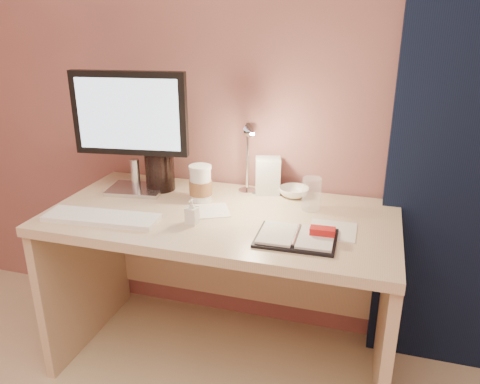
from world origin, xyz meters
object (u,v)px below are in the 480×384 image
(desk, at_px, (227,254))
(keyboard, at_px, (102,218))
(desk_lamp, at_px, (234,150))
(bowl, at_px, (294,192))
(clear_cup, at_px, (312,194))
(lotion_bottle, at_px, (192,212))
(monitor, at_px, (131,122))
(planner, at_px, (299,237))
(dark_jar, at_px, (160,170))
(coffee_cup, at_px, (201,185))
(product_box, at_px, (268,176))

(desk, relative_size, keyboard, 3.11)
(desk_lamp, bearing_deg, bowl, -2.05)
(clear_cup, distance_m, lotion_bottle, 0.50)
(clear_cup, xyz_separation_m, desk_lamp, (-0.34, 0.03, 0.15))
(monitor, distance_m, keyboard, 0.45)
(planner, height_order, desk_lamp, desk_lamp)
(planner, distance_m, dark_jar, 0.78)
(coffee_cup, distance_m, bowl, 0.41)
(dark_jar, bearing_deg, desk, -17.68)
(bowl, relative_size, lotion_bottle, 1.35)
(bowl, height_order, dark_jar, dark_jar)
(desk, xyz_separation_m, lotion_bottle, (-0.07, -0.20, 0.27))
(coffee_cup, relative_size, dark_jar, 0.85)
(keyboard, xyz_separation_m, lotion_bottle, (0.35, 0.07, 0.04))
(bowl, xyz_separation_m, desk_lamp, (-0.24, -0.09, 0.20))
(planner, relative_size, coffee_cup, 1.82)
(planner, bearing_deg, lotion_bottle, 176.17)
(planner, bearing_deg, desk, 146.03)
(monitor, distance_m, product_box, 0.64)
(monitor, relative_size, product_box, 3.28)
(planner, bearing_deg, product_box, 115.58)
(product_box, bearing_deg, desk, -136.31)
(coffee_cup, height_order, bowl, coffee_cup)
(desk, xyz_separation_m, keyboard, (-0.43, -0.27, 0.24))
(keyboard, bearing_deg, monitor, 89.18)
(bowl, bearing_deg, coffee_cup, -156.36)
(desk, height_order, dark_jar, dark_jar)
(keyboard, height_order, planner, planner)
(product_box, relative_size, desk_lamp, 0.47)
(lotion_bottle, bearing_deg, coffee_cup, 102.85)
(keyboard, distance_m, dark_jar, 0.40)
(product_box, bearing_deg, dark_jar, 176.06)
(desk, distance_m, planner, 0.47)
(planner, bearing_deg, bowl, 101.43)
(keyboard, bearing_deg, lotion_bottle, 6.14)
(keyboard, height_order, coffee_cup, coffee_cup)
(desk_lamp, bearing_deg, desk, -114.88)
(bowl, relative_size, product_box, 0.81)
(dark_jar, distance_m, product_box, 0.49)
(clear_cup, bearing_deg, product_box, 147.94)
(monitor, height_order, lotion_bottle, monitor)
(lotion_bottle, relative_size, desk_lamp, 0.28)
(desk, xyz_separation_m, bowl, (0.25, 0.19, 0.25))
(clear_cup, bearing_deg, lotion_bottle, -146.96)
(bowl, bearing_deg, clear_cup, -52.89)
(lotion_bottle, xyz_separation_m, dark_jar, (-0.28, 0.31, 0.04))
(planner, bearing_deg, clear_cup, 88.51)
(coffee_cup, bearing_deg, monitor, 175.95)
(keyboard, xyz_separation_m, dark_jar, (0.07, 0.38, 0.08))
(keyboard, xyz_separation_m, product_box, (0.55, 0.47, 0.07))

